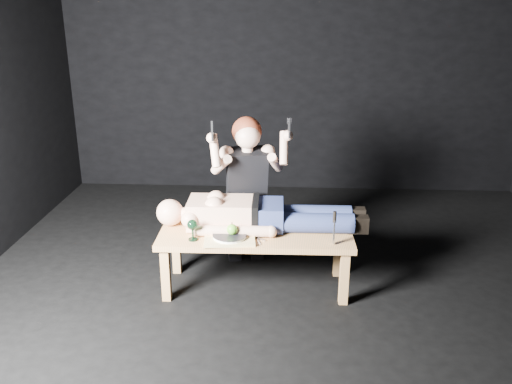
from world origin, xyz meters
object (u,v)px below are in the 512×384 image
Objects in this scene: kneeling_woman at (246,188)px; goblet at (193,230)px; table at (256,260)px; carving_knife at (334,228)px; lying_man at (262,211)px; serving_tray at (230,239)px.

goblet is (-0.33, -0.61, -0.11)m from kneeling_woman.
table is 0.62m from kneeling_woman.
table is 5.74× the size of carving_knife.
table is at bearing -111.12° from lying_man.
serving_tray is 0.74m from carving_knife.
table is 9.03× the size of goblet.
carving_knife reaches higher than serving_tray.
goblet is at bearing 178.15° from carving_knife.
table is 0.33m from serving_tray.
table is 3.96× the size of serving_tray.
lying_man is 0.38m from kneeling_woman.
serving_tray is at bearing 176.56° from carving_knife.
goblet is at bearing -151.88° from lying_man.
serving_tray is at bearing -142.82° from table.
table is 0.56m from goblet.
carving_knife is (0.73, -0.03, 0.11)m from serving_tray.
lying_man is 0.35m from serving_tray.
serving_tray is (-0.22, -0.25, -0.12)m from lying_man.
carving_knife is (0.56, -0.17, 0.35)m from table.
kneeling_woman reaches higher than serving_tray.
serving_tray is at bearing -108.22° from kneeling_woman.
table is 1.02× the size of lying_man.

